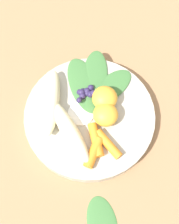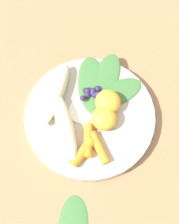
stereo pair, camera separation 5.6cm
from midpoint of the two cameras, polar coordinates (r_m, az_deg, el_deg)
name	(u,v)px [view 2 (the right image)]	position (r m, az deg, el deg)	size (l,w,h in m)	color
ground_plane	(90,119)	(0.59, 2.69, -1.64)	(2.40, 2.40, 0.00)	#99704C
bowl	(90,116)	(0.58, 2.74, -1.19)	(0.25, 0.25, 0.02)	#B2AD9E
banana_peeled_left	(65,125)	(0.54, -1.89, -2.89)	(0.14, 0.03, 0.03)	beige
banana_peeled_right	(56,93)	(0.57, -3.83, 3.28)	(0.14, 0.03, 0.03)	beige
orange_segment_near	(108,102)	(0.56, 6.37, 1.64)	(0.05, 0.05, 0.04)	#F4A833
orange_segment_far	(104,118)	(0.55, 5.73, -1.55)	(0.05, 0.05, 0.04)	#F4A833
carrot_front	(82,152)	(0.53, 1.61, -8.13)	(0.02, 0.02, 0.06)	orange
carrot_mid_left	(88,140)	(0.54, 2.66, -5.87)	(0.02, 0.02, 0.06)	orange
carrot_mid_right	(99,148)	(0.54, 4.83, -7.22)	(0.02, 0.02, 0.06)	orange
blueberry_pile	(92,93)	(0.58, 3.16, 3.41)	(0.04, 0.04, 0.02)	#2D234C
coconut_shred_patch	(82,109)	(0.57, 1.33, 0.20)	(0.05, 0.05, 0.00)	white
kale_leaf_left	(118,93)	(0.59, 8.16, 3.44)	(0.10, 0.05, 0.01)	#3D7038
kale_leaf_right	(105,79)	(0.60, 5.66, 6.09)	(0.13, 0.05, 0.01)	#3D7038
kale_leaf_rear	(92,85)	(0.59, 3.19, 4.93)	(0.13, 0.06, 0.01)	#3D7038
kale_leaf_stray	(73,224)	(0.55, -0.08, -21.23)	(0.10, 0.05, 0.01)	#3D7038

